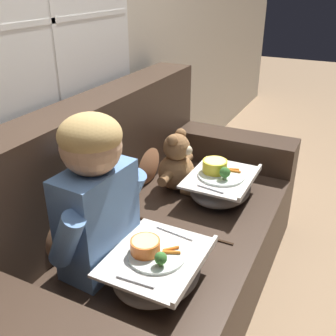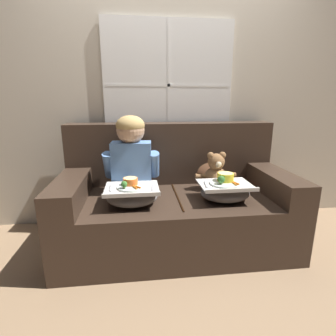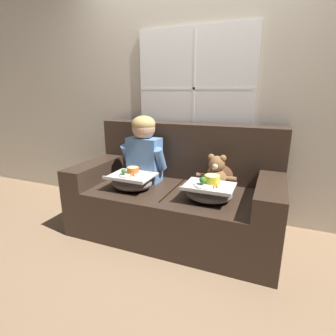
% 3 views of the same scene
% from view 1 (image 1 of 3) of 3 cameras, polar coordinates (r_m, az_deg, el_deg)
% --- Properties ---
extents(ground_plane, '(14.00, 14.00, 0.00)m').
position_cam_1_polar(ground_plane, '(2.18, -1.07, -17.98)').
color(ground_plane, '#8E7051').
extents(wall_back_with_window, '(8.00, 0.08, 2.60)m').
position_cam_1_polar(wall_back_with_window, '(1.90, -17.39, 18.54)').
color(wall_back_with_window, beige).
rests_on(wall_back_with_window, ground_plane).
extents(couch, '(1.88, 0.95, 1.01)m').
position_cam_1_polar(couch, '(1.98, -3.13, -9.95)').
color(couch, '#38281E').
rests_on(couch, ground_plane).
extents(throw_pillow_behind_child, '(0.34, 0.16, 0.35)m').
position_cam_1_polar(throw_pillow_behind_child, '(1.71, -15.79, -7.04)').
color(throw_pillow_behind_child, '#B2754C').
rests_on(throw_pillow_behind_child, couch).
extents(throw_pillow_behind_teddy, '(0.34, 0.16, 0.35)m').
position_cam_1_polar(throw_pillow_behind_teddy, '(2.21, -3.70, 1.94)').
color(throw_pillow_behind_teddy, '#B2754C').
rests_on(throw_pillow_behind_teddy, couch).
extents(child_figure, '(0.46, 0.23, 0.65)m').
position_cam_1_polar(child_figure, '(1.49, -10.54, -2.96)').
color(child_figure, '#5B84BC').
rests_on(child_figure, couch).
extents(teddy_bear, '(0.36, 0.25, 0.33)m').
position_cam_1_polar(teddy_bear, '(2.13, 1.33, 0.44)').
color(teddy_bear, brown).
rests_on(teddy_bear, couch).
extents(lap_tray_child, '(0.40, 0.34, 0.20)m').
position_cam_1_polar(lap_tray_child, '(1.53, -1.64, -14.32)').
color(lap_tray_child, slate).
rests_on(lap_tray_child, child_figure).
extents(lap_tray_teddy, '(0.40, 0.32, 0.21)m').
position_cam_1_polar(lap_tray_teddy, '(2.08, 7.61, -2.48)').
color(lap_tray_teddy, slate).
rests_on(lap_tray_teddy, teddy_bear).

